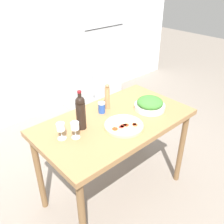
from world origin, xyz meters
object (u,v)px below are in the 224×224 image
(wine_bottle, at_px, (81,112))
(salad_bowl, at_px, (150,104))
(wine_glass_far, at_px, (61,128))
(wine_glass_near, at_px, (75,127))
(pepper_mill, at_px, (107,97))
(homemade_pizza, at_px, (124,125))
(refrigerator, at_px, (90,52))
(salt_canister, at_px, (102,108))

(wine_bottle, bearing_deg, salad_bowl, -14.66)
(wine_bottle, distance_m, wine_glass_far, 0.21)
(wine_bottle, distance_m, wine_glass_near, 0.15)
(wine_bottle, bearing_deg, pepper_mill, 15.41)
(wine_glass_near, bearing_deg, pepper_mill, 20.40)
(wine_glass_near, bearing_deg, homemade_pizza, -21.16)
(wine_glass_near, relative_size, homemade_pizza, 0.42)
(refrigerator, distance_m, wine_glass_near, 2.12)
(refrigerator, height_order, wine_glass_near, refrigerator)
(wine_glass_far, relative_size, homemade_pizza, 0.42)
(pepper_mill, bearing_deg, wine_bottle, -164.59)
(wine_glass_near, distance_m, salt_canister, 0.44)
(wine_glass_far, height_order, homemade_pizza, wine_glass_far)
(wine_bottle, xyz_separation_m, homemade_pizza, (0.27, -0.23, -0.14))
(wine_bottle, relative_size, wine_glass_far, 2.42)
(salad_bowl, bearing_deg, pepper_mill, 135.95)
(refrigerator, distance_m, wine_bottle, 1.99)
(homemade_pizza, bearing_deg, wine_glass_near, 158.84)
(refrigerator, relative_size, homemade_pizza, 5.68)
(salt_canister, bearing_deg, wine_bottle, -164.39)
(pepper_mill, height_order, salad_bowl, pepper_mill)
(pepper_mill, bearing_deg, wine_glass_far, -168.23)
(wine_bottle, relative_size, homemade_pizza, 1.03)
(wine_glass_far, height_order, salad_bowl, wine_glass_far)
(refrigerator, xyz_separation_m, pepper_mill, (-0.90, -1.42, 0.08))
(wine_bottle, height_order, wine_glass_far, wine_bottle)
(wine_glass_near, bearing_deg, wine_bottle, 34.35)
(refrigerator, relative_size, salt_canister, 18.21)
(refrigerator, height_order, pepper_mill, refrigerator)
(refrigerator, bearing_deg, wine_glass_near, -130.98)
(wine_bottle, bearing_deg, homemade_pizza, -40.44)
(wine_bottle, height_order, pepper_mill, wine_bottle)
(wine_bottle, height_order, salt_canister, wine_bottle)
(salt_canister, bearing_deg, wine_glass_far, -168.78)
(wine_glass_far, distance_m, homemade_pizza, 0.52)
(homemade_pizza, bearing_deg, pepper_mill, 71.79)
(salad_bowl, bearing_deg, wine_glass_far, 169.81)
(wine_glass_near, xyz_separation_m, salt_canister, (0.40, 0.16, -0.05))
(pepper_mill, bearing_deg, wine_glass_near, -159.60)
(pepper_mill, xyz_separation_m, salt_canister, (-0.09, -0.02, -0.07))
(salad_bowl, height_order, salt_canister, salad_bowl)
(wine_bottle, distance_m, salad_bowl, 0.69)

